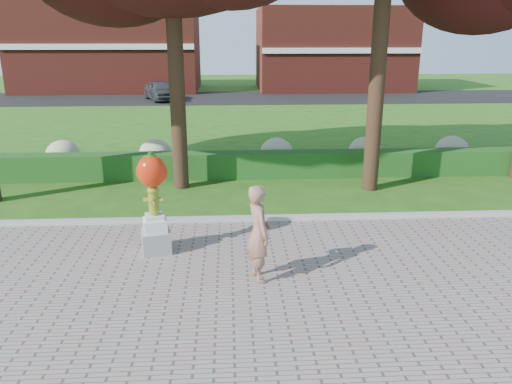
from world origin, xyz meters
TOP-DOWN VIEW (x-y plane):
  - ground at (0.00, 0.00)m, footprint 100.00×100.00m
  - curb at (0.00, 3.00)m, footprint 40.00×0.18m
  - lawn_hedge at (0.00, 7.00)m, footprint 24.00×0.70m
  - hydrangea_row at (0.57, 8.00)m, footprint 20.10×1.10m
  - street at (0.00, 28.00)m, footprint 50.00×8.00m
  - building_left at (-10.00, 34.00)m, footprint 14.00×8.00m
  - building_right at (8.00, 34.00)m, footprint 12.00×8.00m
  - hydrant_sculpture at (-2.10, 1.32)m, footprint 0.68×0.68m
  - woman at (-0.08, -0.00)m, footprint 0.58×0.74m
  - parked_car at (-5.23, 26.76)m, footprint 2.97×4.26m

SIDE VIEW (x-z plane):
  - ground at x=0.00m, z-range 0.00..0.00m
  - street at x=0.00m, z-range 0.00..0.02m
  - curb at x=0.00m, z-range 0.00..0.15m
  - lawn_hedge at x=0.00m, z-range 0.00..0.80m
  - hydrangea_row at x=0.57m, z-range 0.06..1.04m
  - parked_car at x=-5.23m, z-range 0.02..1.37m
  - woman at x=-0.08m, z-range 0.04..1.83m
  - hydrant_sculpture at x=-2.10m, z-range 0.10..2.20m
  - building_right at x=8.00m, z-range 0.00..6.40m
  - building_left at x=-10.00m, z-range 0.00..7.00m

